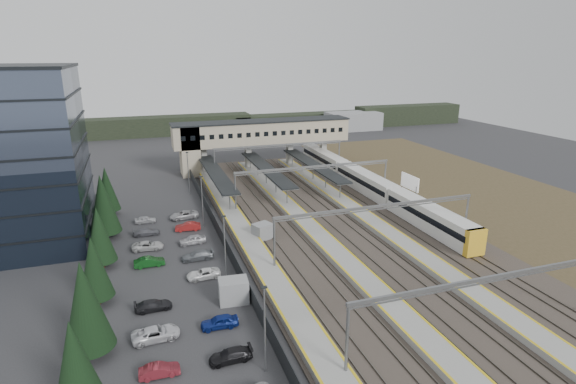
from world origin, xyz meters
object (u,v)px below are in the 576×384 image
object	(u,v)px
train	(366,183)
relay_cabin_far	(263,232)
footbridge	(251,135)
relay_cabin_near	(234,291)
billboard	(410,183)

from	to	relation	value
train	relay_cabin_far	bearing A→B (deg)	-148.65
footbridge	relay_cabin_far	bearing A→B (deg)	-101.88
relay_cabin_far	train	xyz separation A→B (m)	(24.67, 15.03, 0.89)
relay_cabin_near	train	size ratio (longest dim) A/B	0.05
train	billboard	distance (m)	8.03
footbridge	billboard	xyz separation A→B (m)	(22.39, -29.94, -5.02)
relay_cabin_near	train	world-z (taller)	train
train	billboard	xyz separation A→B (m)	(6.10, -5.16, 0.84)
relay_cabin_far	footbridge	bearing A→B (deg)	78.12
relay_cabin_far	billboard	size ratio (longest dim) A/B	0.60
footbridge	train	world-z (taller)	footbridge
train	footbridge	bearing A→B (deg)	123.33
relay_cabin_near	billboard	distance (m)	45.84
train	billboard	bearing A→B (deg)	-40.23
relay_cabin_near	relay_cabin_far	xyz separation A→B (m)	(7.50, 15.31, -0.11)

